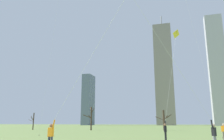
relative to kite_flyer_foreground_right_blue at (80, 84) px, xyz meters
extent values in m
cube|color=orange|center=(-2.22, 0.86, -2.82)|extent=(0.38, 0.28, 0.54)
sphere|color=#9E7051|center=(-2.22, 0.86, -2.43)|extent=(0.22, 0.22, 0.22)
cylinder|color=orange|center=(-2.42, 0.91, -2.85)|extent=(0.09, 0.09, 0.55)
cylinder|color=orange|center=(-2.02, 0.80, -2.35)|extent=(0.22, 0.14, 0.56)
cylinder|color=silver|center=(2.63, -1.00, 3.88)|extent=(9.31, 3.62, 11.96)
cube|color=black|center=(7.71, 4.27, -2.82)|extent=(0.34, 0.39, 0.54)
sphere|color=beige|center=(7.71, 4.27, -2.43)|extent=(0.22, 0.22, 0.22)
cylinder|color=black|center=(7.82, 4.45, -2.85)|extent=(0.09, 0.09, 0.55)
cylinder|color=black|center=(7.61, 4.08, -2.35)|extent=(0.18, 0.22, 0.56)
cylinder|color=silver|center=(3.51, -0.04, 4.71)|extent=(8.22, 8.27, 13.62)
cylinder|color=black|center=(4.35, 9.47, -3.52)|extent=(0.14, 0.14, 0.85)
cylinder|color=black|center=(4.38, 9.69, -3.52)|extent=(0.14, 0.14, 0.85)
cube|color=black|center=(4.36, 9.58, -2.82)|extent=(0.25, 0.37, 0.54)
sphere|color=#9E7051|center=(4.36, 9.58, -2.43)|extent=(0.22, 0.22, 0.22)
cylinder|color=black|center=(4.33, 9.37, -2.85)|extent=(0.09, 0.09, 0.55)
cylinder|color=black|center=(4.39, 9.79, -2.35)|extent=(0.12, 0.21, 0.56)
cube|color=yellow|center=(5.94, 14.26, 8.02)|extent=(0.76, 0.92, 1.10)
cylinder|color=black|center=(5.94, 14.26, 8.02)|extent=(0.34, 0.13, 0.69)
cylinder|color=silver|center=(5.17, 12.02, 2.96)|extent=(1.56, 4.49, 10.12)
cylinder|color=#726656|center=(9.69, 12.69, -3.52)|extent=(0.14, 0.14, 0.85)
cube|color=orange|center=(9.79, 12.64, -2.82)|extent=(0.39, 0.33, 0.54)
sphere|color=beige|center=(9.79, 12.64, -2.43)|extent=(0.22, 0.22, 0.22)
cylinder|color=orange|center=(9.60, 12.73, -2.85)|extent=(0.09, 0.09, 0.55)
cylinder|color=silver|center=(-10.92, 14.83, 7.83)|extent=(3.39, 2.08, 23.46)
cylinder|color=#3F3833|center=(-12.61, 15.86, -3.90)|extent=(0.10, 0.10, 0.08)
cylinder|color=silver|center=(8.28, 14.93, 6.86)|extent=(3.99, 3.79, 21.51)
cylinder|color=#3F3833|center=(10.27, 16.82, -3.90)|extent=(0.10, 0.10, 0.08)
cylinder|color=#423326|center=(-13.55, 38.22, -1.31)|extent=(0.34, 0.34, 5.27)
cylinder|color=#423326|center=(-13.98, 38.22, -0.93)|extent=(0.96, 0.16, 0.90)
cylinder|color=#423326|center=(-13.41, 38.80, 0.49)|extent=(0.46, 1.29, 1.22)
cylinder|color=#423326|center=(-13.88, 38.67, 0.81)|extent=(0.84, 1.05, 0.88)
cylinder|color=#423326|center=(-14.34, 37.57, -0.85)|extent=(1.72, 1.46, 0.84)
cylinder|color=#423326|center=(-28.12, 37.35, -1.94)|extent=(0.26, 0.26, 4.01)
cylinder|color=#423326|center=(-28.63, 37.56, -1.42)|extent=(1.10, 0.52, 0.88)
cylinder|color=#423326|center=(-28.00, 36.64, -1.32)|extent=(0.36, 1.51, 1.26)
cylinder|color=#423326|center=(-28.95, 37.54, -1.77)|extent=(1.69, 0.45, 0.57)
cylinder|color=#423326|center=(2.63, 40.83, -1.74)|extent=(0.44, 0.44, 4.40)
cylinder|color=#423326|center=(3.05, 40.46, -1.22)|extent=(1.07, 0.97, 1.09)
cylinder|color=#423326|center=(1.69, 41.16, -1.32)|extent=(1.96, 0.81, 0.90)
cylinder|color=#423326|center=(2.55, 41.33, -1.21)|extent=(0.39, 1.15, 0.91)
cylinder|color=#423326|center=(3.08, 40.80, -1.32)|extent=(1.00, 0.21, 0.79)
cylinder|color=#423326|center=(3.47, 40.72, -1.06)|extent=(1.81, 0.40, 1.27)
cube|color=slate|center=(-53.14, 137.21, 13.26)|extent=(5.75, 11.49, 34.39)
cube|color=#B2B2B7|center=(30.03, 129.94, 28.84)|extent=(9.70, 5.91, 65.57)
cube|color=gray|center=(-1.10, 141.54, 29.87)|extent=(11.90, 9.12, 67.62)
cylinder|color=#99999E|center=(-1.10, 141.54, 67.51)|extent=(0.80, 0.80, 7.66)
camera|label=1|loc=(5.44, -12.43, -2.25)|focal=36.84mm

